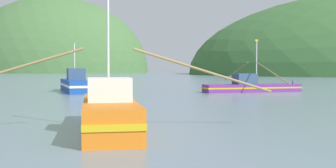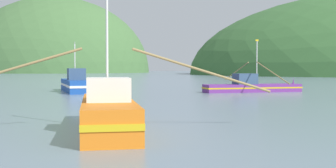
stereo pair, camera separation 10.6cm
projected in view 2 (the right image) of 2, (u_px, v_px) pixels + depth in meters
hill_far_right at (56, 72)px, 224.06m from camera, size 96.50×77.20×77.28m
fishing_boat_purple at (251, 86)px, 50.52m from camera, size 11.94×16.12×6.12m
fishing_boat_orange at (108, 112)px, 19.99m from camera, size 15.73×9.99×6.62m
fishing_boat_blue at (75, 84)px, 50.94m from camera, size 5.58×11.10×5.86m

